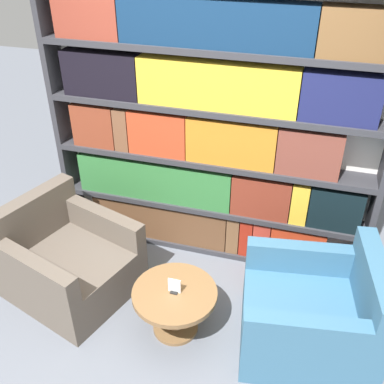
{
  "coord_description": "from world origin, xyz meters",
  "views": [
    {
      "loc": [
        0.81,
        -1.97,
        2.83
      ],
      "look_at": [
        0.01,
        0.75,
        1.0
      ],
      "focal_mm": 42.0,
      "sensor_mm": 36.0,
      "label": 1
    }
  ],
  "objects": [
    {
      "name": "bookshelf",
      "position": [
        -0.01,
        1.37,
        1.18
      ],
      "size": [
        2.84,
        0.3,
        2.38
      ],
      "color": "silver",
      "rests_on": "ground_plane"
    },
    {
      "name": "armchair_left",
      "position": [
        -0.99,
        0.47,
        0.28
      ],
      "size": [
        1.16,
        1.1,
        0.81
      ],
      "rotation": [
        0.0,
        0.0,
        1.26
      ],
      "color": "brown",
      "rests_on": "ground_plane"
    },
    {
      "name": "table_sign",
      "position": [
        0.01,
        0.29,
        0.45
      ],
      "size": [
        0.1,
        0.06,
        0.12
      ],
      "color": "black",
      "rests_on": "coffee_table"
    },
    {
      "name": "armchair_right",
      "position": [
        1.02,
        0.46,
        0.28
      ],
      "size": [
        1.06,
        0.99,
        0.81
      ],
      "rotation": [
        0.0,
        0.0,
        -1.42
      ],
      "color": "#386684",
      "rests_on": "ground_plane"
    },
    {
      "name": "ground_plane",
      "position": [
        0.0,
        0.0,
        0.0
      ],
      "size": [
        14.0,
        14.0,
        0.0
      ],
      "primitive_type": "plane",
      "color": "slate"
    },
    {
      "name": "coffee_table",
      "position": [
        0.01,
        0.29,
        0.29
      ],
      "size": [
        0.64,
        0.64,
        0.4
      ],
      "color": "brown",
      "rests_on": "ground_plane"
    }
  ]
}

